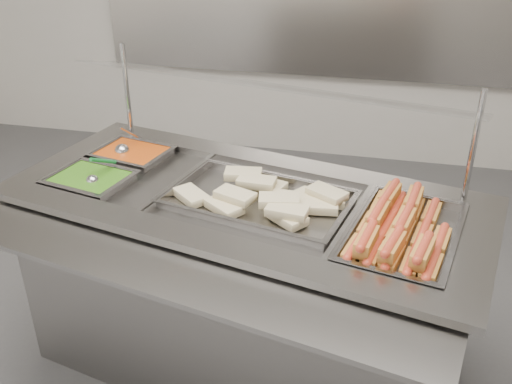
% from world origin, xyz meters
% --- Properties ---
extents(steam_counter, '(1.78, 1.08, 0.80)m').
position_xyz_m(steam_counter, '(-0.00, 0.30, 0.40)').
color(steam_counter, slate).
rests_on(steam_counter, ground).
extents(tray_rail, '(1.60, 0.66, 0.05)m').
position_xyz_m(tray_rail, '(-0.10, -0.14, 0.75)').
color(tray_rail, gray).
rests_on(tray_rail, steam_counter).
extents(sneeze_guard, '(1.48, 0.57, 0.39)m').
position_xyz_m(sneeze_guard, '(0.04, 0.49, 1.12)').
color(sneeze_guard, '#BBBBBF').
rests_on(sneeze_guard, steam_counter).
extents(pan_hotdogs, '(0.40, 0.54, 0.09)m').
position_xyz_m(pan_hotdogs, '(0.54, 0.18, 0.76)').
color(pan_hotdogs, gray).
rests_on(pan_hotdogs, steam_counter).
extents(pan_wraps, '(0.66, 0.48, 0.06)m').
position_xyz_m(pan_wraps, '(0.05, 0.29, 0.77)').
color(pan_wraps, gray).
rests_on(pan_wraps, steam_counter).
extents(pan_beans, '(0.31, 0.27, 0.09)m').
position_xyz_m(pan_beans, '(-0.53, 0.55, 0.76)').
color(pan_beans, gray).
rests_on(pan_beans, steam_counter).
extents(pan_peas, '(0.31, 0.27, 0.09)m').
position_xyz_m(pan_peas, '(-0.59, 0.30, 0.76)').
color(pan_peas, gray).
rests_on(pan_peas, steam_counter).
extents(hotdogs_in_buns, '(0.33, 0.50, 0.10)m').
position_xyz_m(hotdogs_in_buns, '(0.52, 0.17, 0.80)').
color(hotdogs_in_buns, '#AF6A24').
rests_on(hotdogs_in_buns, pan_hotdogs).
extents(tortilla_wraps, '(0.61, 0.34, 0.06)m').
position_xyz_m(tortilla_wraps, '(0.10, 0.30, 0.80)').
color(tortilla_wraps, beige).
rests_on(tortilla_wraps, pan_wraps).
extents(ladle, '(0.07, 0.17, 0.14)m').
position_xyz_m(ladle, '(-0.57, 0.55, 0.80)').
color(ladle, silver).
rests_on(ladle, pan_beans).
extents(serving_spoon, '(0.06, 0.16, 0.12)m').
position_xyz_m(serving_spoon, '(-0.56, 0.29, 0.80)').
color(serving_spoon, silver).
rests_on(serving_spoon, pan_peas).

